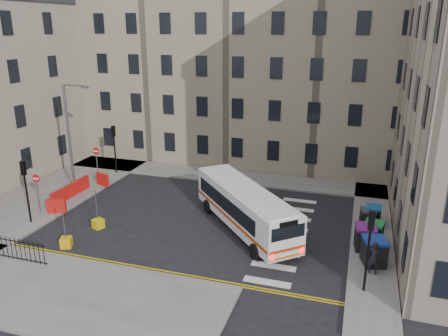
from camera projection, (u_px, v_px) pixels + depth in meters
The scene contains 22 objects.
ground at pixel (227, 223), 28.40m from camera, with size 120.00×120.00×0.00m, color black.
pavement_north at pixel (190, 172), 37.90m from camera, with size 36.00×3.20×0.15m, color slate.
pavement_east at pixel (372, 215), 29.40m from camera, with size 2.40×26.00×0.15m, color slate.
pavement_west at pixel (56, 193), 33.32m from camera, with size 6.00×22.00×0.15m, color slate.
pavement_sw at pixel (29, 286), 21.34m from camera, with size 20.00×6.00×0.15m, color slate.
terrace_north at pixel (205, 65), 41.78m from camera, with size 38.30×10.80×17.20m.
traffic_light_east at pixel (369, 239), 20.04m from camera, with size 0.28×0.22×4.10m.
traffic_light_nw at pixel (114, 142), 36.86m from camera, with size 0.28×0.22×4.10m.
traffic_light_sw at pixel (25, 182), 27.35m from camera, with size 0.28×0.22×4.10m.
streetlamp at pixel (69, 136), 32.61m from camera, with size 0.50×0.22×8.14m.
no_entry_north at pixel (96, 157), 35.44m from camera, with size 0.60×0.08×3.00m.
no_entry_south at pixel (37, 185), 29.10m from camera, with size 0.60×0.08×3.00m.
roadworks_barriers at pixel (75, 191), 32.06m from camera, with size 1.66×6.26×1.00m.
bus at pixel (244, 206), 27.01m from camera, with size 8.35×8.97×2.73m.
wheelie_bin_a at pixel (374, 251), 22.99m from camera, with size 1.46×1.58×1.45m.
wheelie_bin_b at pixel (365, 237), 24.56m from camera, with size 1.25×1.40×1.42m.
wheelie_bin_c at pixel (373, 233), 25.13m from camera, with size 1.27×1.39×1.34m.
wheelie_bin_d at pixel (367, 218), 27.42m from camera, with size 1.02×1.13×1.14m.
wheelie_bin_e at pixel (373, 215), 27.72m from camera, with size 1.02×1.15×1.20m.
pedestrian at pixel (374, 258), 22.06m from camera, with size 0.65×0.43×1.78m, color black.
bollard_yellow at pixel (98, 224), 27.56m from camera, with size 0.60×0.60×0.60m, color gold.
bollard_chevron at pixel (66, 242), 25.18m from camera, with size 0.60×0.60×0.60m, color #DC9F0C.
Camera 1 is at (7.70, -24.72, 12.20)m, focal length 35.00 mm.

